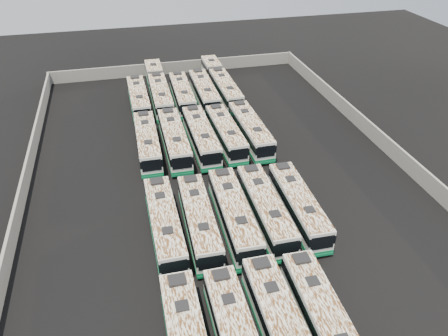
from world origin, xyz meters
TOP-DOWN VIEW (x-y plane):
  - ground at (0.00, 0.00)m, footprint 140.00×140.00m
  - perimeter_wall at (0.00, 0.00)m, footprint 45.20×73.20m
  - bus_front_center at (-0.96, -22.59)m, footprint 2.76×12.78m
  - bus_front_right at (2.38, -22.66)m, footprint 2.94×12.53m
  - bus_midfront_far_left at (-7.86, -8.51)m, footprint 2.73×12.53m
  - bus_midfront_left at (-4.51, -8.75)m, footprint 2.91×12.36m
  - bus_midfront_center at (-0.96, -8.75)m, footprint 2.98×12.86m
  - bus_midfront_right at (2.39, -8.60)m, footprint 2.80×12.64m
  - bus_midfront_far_right at (5.90, -8.76)m, footprint 2.91×12.36m
  - bus_midback_far_left at (-7.91, 8.14)m, footprint 2.82×12.49m
  - bus_midback_left at (-4.48, 7.90)m, footprint 2.76×12.85m
  - bus_midback_center at (-0.96, 7.92)m, footprint 2.81×12.83m
  - bus_midback_right at (2.43, 8.07)m, footprint 2.89×12.40m
  - bus_midback_far_right at (5.82, 8.02)m, footprint 2.83×12.77m
  - bus_back_far_left at (-7.90, 22.02)m, footprint 2.75×12.46m
  - bus_back_left at (-4.48, 25.44)m, footprint 2.90×19.78m
  - bus_back_center at (-1.10, 22.12)m, footprint 2.90×12.46m
  - bus_back_right at (2.41, 21.99)m, footprint 2.83×12.87m
  - bus_back_far_right at (5.90, 25.38)m, footprint 2.70×19.52m

SIDE VIEW (x-z plane):
  - ground at x=0.00m, z-range 0.00..0.00m
  - perimeter_wall at x=0.00m, z-range 0.00..2.20m
  - bus_midfront_left at x=-4.51m, z-range 0.04..3.50m
  - bus_midfront_far_right at x=5.90m, z-range 0.04..3.50m
  - bus_midback_right at x=2.43m, z-range 0.04..3.52m
  - bus_back_center at x=-1.10m, z-range 0.04..3.54m
  - bus_back_far_left at x=-7.90m, z-range 0.04..3.55m
  - bus_midback_far_left at x=-7.91m, z-range 0.04..3.55m
  - bus_front_right at x=2.38m, z-range 0.04..3.56m
  - bus_midfront_far_left at x=-7.86m, z-range 0.04..3.57m
  - bus_back_far_right at x=5.90m, z-range 0.04..3.58m
  - bus_midfront_right at x=2.39m, z-range 0.04..3.59m
  - bus_back_left at x=-4.48m, z-range 0.04..3.62m
  - bus_midback_far_right at x=5.82m, z-range 0.04..3.63m
  - bus_front_center at x=-0.96m, z-range 0.04..3.64m
  - bus_midfront_center at x=-0.96m, z-range 0.04..3.65m
  - bus_midback_center at x=-0.96m, z-range 0.04..3.65m
  - bus_midback_left at x=-4.48m, z-range 0.04..3.66m
  - bus_back_right at x=2.41m, z-range 0.04..3.66m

